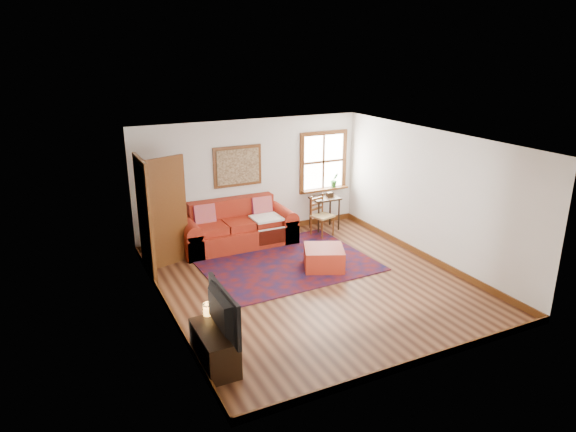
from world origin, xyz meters
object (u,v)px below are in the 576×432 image
ladder_back_chair (321,214)px  media_cabinet (215,348)px  side_table (325,203)px  red_ottoman (324,258)px  red_leather_sofa (237,230)px

ladder_back_chair → media_cabinet: ladder_back_chair is taller
side_table → ladder_back_chair: ladder_back_chair is taller
red_ottoman → side_table: side_table is taller
side_table → media_cabinet: side_table is taller
red_ottoman → ladder_back_chair: ladder_back_chair is taller
red_ottoman → side_table: size_ratio=0.96×
side_table → ladder_back_chair: bearing=-132.8°
red_leather_sofa → side_table: red_leather_sofa is taller
side_table → red_ottoman: bearing=-120.2°
side_table → media_cabinet: bearing=-134.8°
red_leather_sofa → ladder_back_chair: red_leather_sofa is taller
red_leather_sofa → media_cabinet: red_leather_sofa is taller
red_leather_sofa → ladder_back_chair: 1.86m
red_leather_sofa → side_table: size_ratio=3.20×
red_leather_sofa → media_cabinet: bearing=-114.6°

